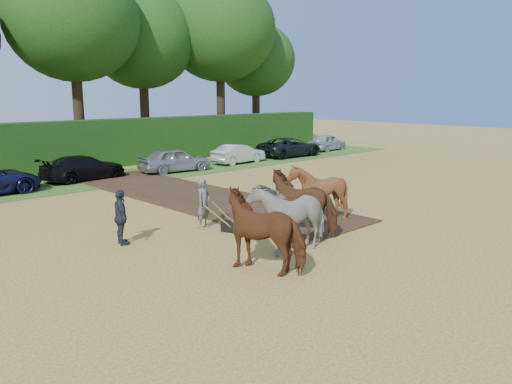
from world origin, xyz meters
TOP-DOWN VIEW (x-y plane):
  - ground at (0.00, 0.00)m, footprint 120.00×120.00m
  - earth_strip at (1.50, 7.00)m, footprint 4.50×17.00m
  - grass_verge at (0.00, 14.00)m, footprint 50.00×5.00m
  - hedgerow at (0.00, 18.50)m, footprint 46.00×1.60m
  - spectator_far at (-4.58, 2.59)m, footprint 0.67×1.09m
  - plough_team at (-0.38, -0.79)m, footprint 7.06×6.02m
  - parked_cars at (2.37, 13.89)m, footprint 41.36×3.42m

SIDE VIEW (x-z plane):
  - ground at x=0.00m, z-range 0.00..0.00m
  - grass_verge at x=0.00m, z-range 0.00..0.03m
  - earth_strip at x=1.50m, z-range 0.00..0.05m
  - parked_cars at x=2.37m, z-range -0.03..1.44m
  - spectator_far at x=-4.58m, z-range 0.00..1.74m
  - plough_team at x=-0.38m, z-range -0.01..2.11m
  - hedgerow at x=0.00m, z-range 0.00..3.00m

